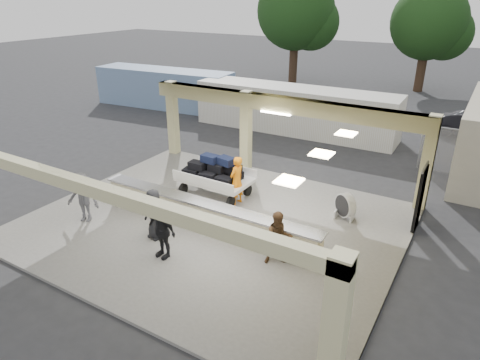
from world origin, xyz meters
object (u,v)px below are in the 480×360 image
Objects in this scene: passenger_a at (279,238)px; passenger_c at (82,197)px; baggage_counter at (205,216)px; passenger_d at (155,214)px; car_dark at (475,127)px; container_white at (294,110)px; luggage_cart at (215,174)px; passenger_b at (162,230)px; baggage_handler at (237,181)px; drum_fan at (345,205)px; container_blue at (164,88)px.

passenger_a is 6.85m from passenger_c.
baggage_counter is 5.05× the size of passenger_a.
passenger_c is at bearing -156.72° from baggage_counter.
car_dark is (7.85, 16.66, -0.27)m from passenger_d.
container_white is (-1.09, 12.92, 0.31)m from passenger_d.
container_white is at bearing 125.90° from car_dark.
luggage_cart is at bearing 105.21° from passenger_d.
passenger_a is at bearing -68.57° from container_white.
luggage_cart is at bearing 111.01° from passenger_b.
baggage_handler is 3.48m from passenger_d.
passenger_d is (2.80, 0.42, -0.05)m from passenger_c.
baggage_handler is 5.33m from passenger_c.
baggage_handler is 1.11× the size of passenger_d.
drum_fan is 6.41m from passenger_d.
passenger_b is 0.15× the size of container_white.
container_white is 9.95m from container_blue.
baggage_counter is 0.85× the size of container_blue.
baggage_counter is at bearing -80.73° from container_white.
baggage_handler reaches higher than baggage_counter.
luggage_cart reaches higher than drum_fan.
passenger_b is at bearing -94.38° from baggage_counter.
container_white is (-8.94, -3.74, 0.58)m from car_dark.
baggage_counter reaches higher than drum_fan.
drum_fan is 0.08× the size of container_white.
luggage_cart is 4.39m from passenger_b.
container_blue is (-11.91, 14.30, 0.27)m from passenger_b.
container_white reaches higher than passenger_d.
passenger_d is 18.42m from car_dark.
car_dark is at bearing 40.67° from passenger_a.
luggage_cart is 2.93× the size of drum_fan.
car_dark is at bearing 75.53° from passenger_b.
baggage_counter is at bearing -104.54° from drum_fan.
luggage_cart is 1.57× the size of passenger_c.
container_white is 1.18× the size of container_blue.
luggage_cart is 4.98m from drum_fan.
container_blue is at bearing 134.29° from baggage_counter.
baggage_counter is 1.98m from passenger_b.
passenger_c is at bearing -158.60° from passenger_d.
passenger_c is at bearing -38.55° from baggage_handler.
container_white reaches higher than passenger_a.
car_dark is (7.99, 13.09, -0.30)m from luggage_cart.
baggage_handler is at bearing 86.57° from passenger_d.
passenger_c reaches higher than passenger_d.
baggage_handler is at bearing -10.46° from luggage_cart.
drum_fan is at bearing -56.94° from container_white.
container_white is at bearing 64.98° from passenger_c.
luggage_cart is at bearing 116.90° from baggage_counter.
passenger_b is 13.77m from container_white.
baggage_handler reaches higher than car_dark.
passenger_b is at bearing -82.78° from container_white.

